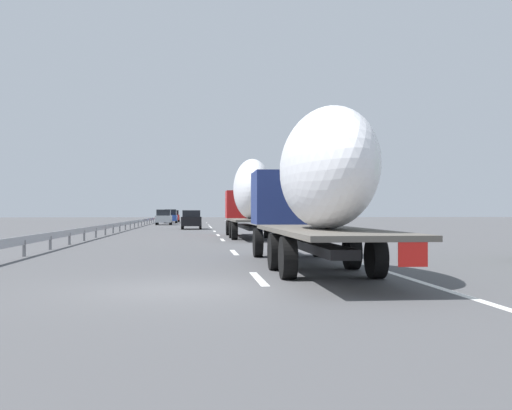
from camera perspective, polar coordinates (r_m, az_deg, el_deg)
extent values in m
plane|color=#4C4C4F|center=(53.22, -5.79, -2.38)|extent=(260.00, 260.00, 0.00)
cube|color=white|center=(15.36, 0.24, -6.75)|extent=(3.20, 0.20, 0.01)
cube|color=white|center=(25.15, -2.01, -4.36)|extent=(3.20, 0.20, 0.01)
cube|color=white|center=(36.34, -3.08, -3.20)|extent=(3.20, 0.20, 0.01)
cube|color=white|center=(43.63, -3.49, -2.77)|extent=(3.20, 0.20, 0.01)
cube|color=white|center=(52.32, -3.82, -2.41)|extent=(3.20, 0.20, 0.01)
cube|color=white|center=(63.71, -4.12, -2.09)|extent=(3.20, 0.20, 0.01)
cube|color=white|center=(69.41, -4.23, -1.97)|extent=(3.20, 0.20, 0.01)
cube|color=white|center=(76.76, -4.35, -1.84)|extent=(3.20, 0.20, 0.01)
cube|color=white|center=(92.61, -4.55, -1.63)|extent=(3.20, 0.20, 0.01)
cube|color=white|center=(58.45, -0.36, -2.22)|extent=(110.00, 0.20, 0.01)
cube|color=#B21919|center=(43.55, -1.11, 0.05)|extent=(2.40, 2.50, 1.90)
cube|color=black|center=(44.66, -1.22, 0.68)|extent=(0.08, 2.12, 0.80)
cube|color=#262628|center=(40.63, -0.80, -1.99)|extent=(10.83, 0.70, 0.24)
cube|color=#59544C|center=(37.69, -0.43, -1.38)|extent=(9.37, 2.50, 0.12)
ellipsoid|color=white|center=(37.36, -0.38, 1.46)|extent=(6.58, 2.20, 3.59)
cube|color=red|center=(33.14, 1.47, -1.90)|extent=(0.04, 0.56, 0.56)
cylinder|color=black|center=(43.50, -2.56, -2.10)|extent=(1.04, 0.30, 1.04)
cylinder|color=black|center=(43.66, 0.33, -2.09)|extent=(1.04, 0.30, 1.04)
cylinder|color=black|center=(38.82, -2.20, -2.27)|extent=(1.04, 0.35, 1.04)
cylinder|color=black|center=(39.01, 1.03, -2.27)|extent=(1.04, 0.35, 1.04)
cylinder|color=black|center=(36.42, -1.99, -2.38)|extent=(1.04, 0.35, 1.04)
cylinder|color=black|center=(36.63, 1.45, -2.37)|extent=(1.04, 0.35, 1.04)
cube|color=navy|center=(22.67, 2.94, 0.66)|extent=(2.40, 2.50, 1.90)
cube|color=black|center=(23.77, 2.56, 1.81)|extent=(0.08, 2.12, 0.80)
cube|color=#262628|center=(19.63, 4.28, -3.46)|extent=(11.42, 0.70, 0.24)
cube|color=#59544C|center=(16.56, 6.10, -2.36)|extent=(10.01, 2.50, 0.12)
ellipsoid|color=white|center=(16.24, 6.35, 3.30)|extent=(6.73, 2.20, 3.11)
cube|color=red|center=(11.96, 14.17, -4.18)|extent=(0.04, 0.56, 0.56)
cylinder|color=black|center=(22.56, 0.18, -3.48)|extent=(1.04, 0.30, 1.04)
cylinder|color=black|center=(22.88, 5.68, -3.43)|extent=(1.04, 0.30, 1.04)
cylinder|color=black|center=(17.59, 1.79, -4.29)|extent=(1.04, 0.35, 1.04)
cylinder|color=black|center=(18.00, 8.77, -4.19)|extent=(1.04, 0.35, 1.04)
cylinder|color=black|center=(15.22, 2.94, -4.86)|extent=(1.04, 0.35, 1.04)
cylinder|color=black|center=(15.69, 10.94, -4.72)|extent=(1.04, 0.35, 1.04)
cube|color=black|center=(58.87, -5.93, -1.49)|extent=(4.23, 1.86, 0.84)
cube|color=black|center=(58.54, -5.93, -0.78)|extent=(2.33, 1.63, 0.61)
cylinder|color=black|center=(60.20, -6.71, -1.87)|extent=(0.64, 0.22, 0.64)
cylinder|color=black|center=(60.19, -5.13, -1.87)|extent=(0.64, 0.22, 0.64)
cylinder|color=black|center=(57.58, -6.76, -1.93)|extent=(0.64, 0.22, 0.64)
cylinder|color=black|center=(57.56, -5.11, -1.93)|extent=(0.64, 0.22, 0.64)
cube|color=red|center=(100.35, -7.54, -1.12)|extent=(4.79, 1.80, 0.84)
cube|color=black|center=(99.99, -7.55, -0.68)|extent=(2.64, 1.59, 0.72)
cylinder|color=black|center=(101.87, -7.96, -1.35)|extent=(0.64, 0.22, 0.64)
cylinder|color=black|center=(101.82, -7.06, -1.35)|extent=(0.64, 0.22, 0.64)
cylinder|color=black|center=(98.91, -8.04, -1.37)|extent=(0.64, 0.22, 0.64)
cylinder|color=black|center=(98.85, -7.11, -1.37)|extent=(0.64, 0.22, 0.64)
cube|color=#28479E|center=(90.21, -7.81, -1.18)|extent=(4.54, 1.80, 0.84)
cube|color=black|center=(89.86, -7.82, -0.66)|extent=(2.50, 1.59, 0.80)
cylinder|color=black|center=(91.66, -8.28, -1.43)|extent=(0.64, 0.22, 0.64)
cylinder|color=black|center=(91.59, -7.27, -1.44)|extent=(0.64, 0.22, 0.64)
cylinder|color=black|center=(88.84, -8.36, -1.46)|extent=(0.64, 0.22, 0.64)
cylinder|color=black|center=(88.78, -7.33, -1.46)|extent=(0.64, 0.22, 0.64)
cube|color=#ADB2B7|center=(78.42, -8.43, -1.27)|extent=(4.59, 1.88, 0.84)
cube|color=black|center=(78.07, -8.44, -0.69)|extent=(2.53, 1.65, 0.74)
cylinder|color=black|center=(79.90, -8.98, -1.55)|extent=(0.64, 0.22, 0.64)
cylinder|color=black|center=(79.81, -7.78, -1.56)|extent=(0.64, 0.22, 0.64)
cylinder|color=black|center=(77.05, -9.11, -1.59)|extent=(0.64, 0.22, 0.64)
cylinder|color=black|center=(76.97, -7.86, -1.59)|extent=(0.64, 0.22, 0.64)
cylinder|color=gray|center=(64.38, 0.24, -1.09)|extent=(0.10, 0.10, 2.21)
cube|color=#2D569E|center=(64.39, 0.24, 0.20)|extent=(0.06, 0.90, 0.70)
cylinder|color=#472D19|center=(73.16, 3.66, -1.22)|extent=(0.30, 0.30, 1.74)
cone|color=#194C1E|center=(73.22, 3.66, 1.70)|extent=(2.49, 2.49, 5.72)
cylinder|color=#472D19|center=(73.43, 4.02, -1.28)|extent=(0.36, 0.36, 1.56)
cone|color=#286B2D|center=(73.45, 4.02, 0.83)|extent=(2.66, 2.66, 3.87)
cube|color=#9EA0A5|center=(56.56, -11.86, -1.66)|extent=(94.00, 0.06, 0.32)
cube|color=slate|center=(24.36, -20.45, -3.74)|extent=(0.10, 0.10, 0.60)
cube|color=slate|center=(28.32, -18.31, -3.31)|extent=(0.10, 0.10, 0.60)
cube|color=slate|center=(32.32, -16.70, -2.97)|extent=(0.10, 0.10, 0.60)
cube|color=slate|center=(36.33, -15.45, -2.71)|extent=(0.10, 0.10, 0.60)
cube|color=slate|center=(40.36, -14.45, -2.50)|extent=(0.10, 0.10, 0.60)
cube|color=slate|center=(44.40, -13.62, -2.33)|extent=(0.10, 0.10, 0.60)
cube|color=slate|center=(48.45, -12.94, -2.19)|extent=(0.10, 0.10, 0.60)
cube|color=slate|center=(52.50, -12.36, -2.07)|extent=(0.10, 0.10, 0.60)
cube|color=slate|center=(56.56, -11.87, -1.96)|extent=(0.10, 0.10, 0.60)
cube|color=slate|center=(60.62, -11.44, -1.87)|extent=(0.10, 0.10, 0.60)
cube|color=slate|center=(64.69, -11.06, -1.79)|extent=(0.10, 0.10, 0.60)
cube|color=slate|center=(68.76, -10.73, -1.72)|extent=(0.10, 0.10, 0.60)
cube|color=slate|center=(72.83, -10.44, -1.66)|extent=(0.10, 0.10, 0.60)
cube|color=slate|center=(76.90, -10.17, -1.60)|extent=(0.10, 0.10, 0.60)
cube|color=slate|center=(80.97, -9.94, -1.55)|extent=(0.10, 0.10, 0.60)
cube|color=slate|center=(85.05, -9.72, -1.51)|extent=(0.10, 0.10, 0.60)
cube|color=slate|center=(89.12, -9.53, -1.47)|extent=(0.10, 0.10, 0.60)
cube|color=slate|center=(93.20, -9.35, -1.43)|extent=(0.10, 0.10, 0.60)
cube|color=slate|center=(97.28, -9.19, -1.40)|extent=(0.10, 0.10, 0.60)
cube|color=slate|center=(101.36, -9.04, -1.36)|extent=(0.10, 0.10, 0.60)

